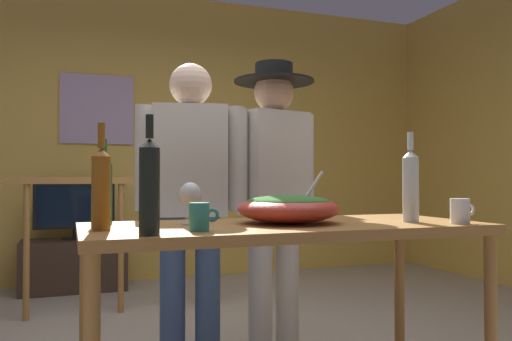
{
  "coord_description": "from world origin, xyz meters",
  "views": [
    {
      "loc": [
        -0.7,
        -2.48,
        0.99
      ],
      "look_at": [
        0.12,
        -0.23,
        1.03
      ],
      "focal_mm": 35.94,
      "sensor_mm": 36.0,
      "label": 1
    }
  ],
  "objects_px": {
    "wine_bottle_green": "(103,188)",
    "wine_bottle_clear": "(411,185)",
    "wine_glass": "(190,196)",
    "mug_white": "(460,211)",
    "mug_teal": "(200,217)",
    "wine_bottle_dark": "(149,185)",
    "flat_screen_tv": "(75,207)",
    "person_standing_right": "(274,184)",
    "person_standing_left": "(190,190)",
    "wine_bottle_amber": "(101,187)",
    "stair_railing": "(56,224)",
    "serving_table": "(286,244)",
    "framed_picture": "(97,109)",
    "salad_bowl": "(288,207)",
    "tv_console": "(74,265)"
  },
  "relations": [
    {
      "from": "wine_bottle_dark",
      "to": "mug_teal",
      "type": "distance_m",
      "value": 0.23
    },
    {
      "from": "wine_bottle_dark",
      "to": "wine_bottle_clear",
      "type": "bearing_deg",
      "value": 7.56
    },
    {
      "from": "wine_glass",
      "to": "mug_white",
      "type": "height_order",
      "value": "wine_glass"
    },
    {
      "from": "wine_bottle_dark",
      "to": "wine_bottle_clear",
      "type": "height_order",
      "value": "wine_bottle_dark"
    },
    {
      "from": "wine_bottle_green",
      "to": "stair_railing",
      "type": "bearing_deg",
      "value": 96.82
    },
    {
      "from": "wine_bottle_clear",
      "to": "mug_teal",
      "type": "xyz_separation_m",
      "value": [
        -0.92,
        -0.07,
        -0.11
      ]
    },
    {
      "from": "flat_screen_tv",
      "to": "person_standing_right",
      "type": "height_order",
      "value": "person_standing_right"
    },
    {
      "from": "stair_railing",
      "to": "mug_white",
      "type": "height_order",
      "value": "stair_railing"
    },
    {
      "from": "stair_railing",
      "to": "wine_glass",
      "type": "bearing_deg",
      "value": -74.56
    },
    {
      "from": "person_standing_left",
      "to": "wine_bottle_green",
      "type": "bearing_deg",
      "value": 60.29
    },
    {
      "from": "wine_bottle_green",
      "to": "mug_white",
      "type": "xyz_separation_m",
      "value": [
        1.35,
        -0.46,
        -0.09
      ]
    },
    {
      "from": "stair_railing",
      "to": "wine_bottle_clear",
      "type": "relative_size",
      "value": 8.86
    },
    {
      "from": "framed_picture",
      "to": "wine_bottle_clear",
      "type": "distance_m",
      "value": 3.61
    },
    {
      "from": "tv_console",
      "to": "wine_bottle_green",
      "type": "relative_size",
      "value": 2.67
    },
    {
      "from": "serving_table",
      "to": "wine_bottle_amber",
      "type": "height_order",
      "value": "wine_bottle_amber"
    },
    {
      "from": "wine_bottle_amber",
      "to": "person_standing_left",
      "type": "bearing_deg",
      "value": 57.18
    },
    {
      "from": "wine_bottle_amber",
      "to": "person_standing_left",
      "type": "height_order",
      "value": "person_standing_left"
    },
    {
      "from": "stair_railing",
      "to": "mug_teal",
      "type": "distance_m",
      "value": 2.3
    },
    {
      "from": "framed_picture",
      "to": "tv_console",
      "type": "xyz_separation_m",
      "value": [
        -0.2,
        -0.29,
        -1.44
      ]
    },
    {
      "from": "wine_bottle_green",
      "to": "person_standing_left",
      "type": "height_order",
      "value": "person_standing_left"
    },
    {
      "from": "wine_bottle_green",
      "to": "person_standing_left",
      "type": "distance_m",
      "value": 0.68
    },
    {
      "from": "tv_console",
      "to": "wine_glass",
      "type": "xyz_separation_m",
      "value": [
        0.41,
        -2.88,
        0.7
      ]
    },
    {
      "from": "wine_bottle_clear",
      "to": "mug_teal",
      "type": "bearing_deg",
      "value": -175.84
    },
    {
      "from": "stair_railing",
      "to": "mug_teal",
      "type": "xyz_separation_m",
      "value": [
        0.52,
        -2.23,
        0.19
      ]
    },
    {
      "from": "stair_railing",
      "to": "serving_table",
      "type": "bearing_deg",
      "value": -65.94
    },
    {
      "from": "stair_railing",
      "to": "flat_screen_tv",
      "type": "relative_size",
      "value": 4.86
    },
    {
      "from": "wine_bottle_dark",
      "to": "person_standing_left",
      "type": "distance_m",
      "value": 1.03
    },
    {
      "from": "wine_bottle_amber",
      "to": "wine_bottle_green",
      "type": "relative_size",
      "value": 1.11
    },
    {
      "from": "salad_bowl",
      "to": "mug_white",
      "type": "bearing_deg",
      "value": -22.66
    },
    {
      "from": "serving_table",
      "to": "wine_bottle_dark",
      "type": "height_order",
      "value": "wine_bottle_dark"
    },
    {
      "from": "framed_picture",
      "to": "person_standing_right",
      "type": "relative_size",
      "value": 0.42
    },
    {
      "from": "salad_bowl",
      "to": "serving_table",
      "type": "bearing_deg",
      "value": -145.06
    },
    {
      "from": "serving_table",
      "to": "wine_bottle_green",
      "type": "bearing_deg",
      "value": 163.32
    },
    {
      "from": "wine_bottle_dark",
      "to": "wine_bottle_clear",
      "type": "relative_size",
      "value": 1.02
    },
    {
      "from": "wine_bottle_amber",
      "to": "mug_teal",
      "type": "bearing_deg",
      "value": -23.3
    },
    {
      "from": "framed_picture",
      "to": "person_standing_right",
      "type": "bearing_deg",
      "value": -72.38
    },
    {
      "from": "wine_bottle_green",
      "to": "wine_bottle_clear",
      "type": "relative_size",
      "value": 0.9
    },
    {
      "from": "flat_screen_tv",
      "to": "mug_white",
      "type": "relative_size",
      "value": 6.13
    },
    {
      "from": "wine_bottle_green",
      "to": "person_standing_right",
      "type": "relative_size",
      "value": 0.21
    },
    {
      "from": "wine_bottle_amber",
      "to": "serving_table",
      "type": "bearing_deg",
      "value": 3.69
    },
    {
      "from": "flat_screen_tv",
      "to": "wine_bottle_amber",
      "type": "xyz_separation_m",
      "value": [
        0.06,
        -2.98,
        0.22
      ]
    },
    {
      "from": "stair_railing",
      "to": "person_standing_right",
      "type": "relative_size",
      "value": 2.04
    },
    {
      "from": "wine_bottle_dark",
      "to": "mug_white",
      "type": "relative_size",
      "value": 3.43
    },
    {
      "from": "salad_bowl",
      "to": "wine_bottle_amber",
      "type": "relative_size",
      "value": 1.11
    },
    {
      "from": "mug_teal",
      "to": "wine_bottle_dark",
      "type": "bearing_deg",
      "value": -156.6
    },
    {
      "from": "flat_screen_tv",
      "to": "person_standing_right",
      "type": "distance_m",
      "value": 2.46
    },
    {
      "from": "wine_bottle_amber",
      "to": "framed_picture",
      "type": "bearing_deg",
      "value": 87.55
    },
    {
      "from": "wine_glass",
      "to": "wine_bottle_green",
      "type": "bearing_deg",
      "value": 159.21
    },
    {
      "from": "flat_screen_tv",
      "to": "person_standing_right",
      "type": "relative_size",
      "value": 0.42
    },
    {
      "from": "tv_console",
      "to": "person_standing_left",
      "type": "xyz_separation_m",
      "value": [
        0.55,
        -2.26,
        0.71
      ]
    }
  ]
}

